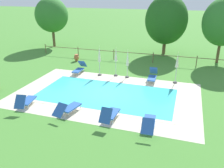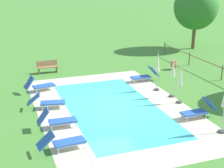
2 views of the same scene
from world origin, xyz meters
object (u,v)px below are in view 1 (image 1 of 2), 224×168
at_px(tree_west_mid, 52,15).
at_px(sun_lounger_north_near_steps, 152,76).
at_px(sun_lounger_north_far, 110,114).
at_px(sun_lounger_south_mid, 149,123).
at_px(patio_umbrella_closed_row_mid_east, 116,57).
at_px(tree_far_west, 224,22).
at_px(patio_umbrella_closed_row_mid_west, 128,60).
at_px(patio_umbrella_closed_row_west, 99,56).
at_px(patio_umbrella_closed_row_centre, 177,63).
at_px(sun_lounger_south_near_corner, 79,68).
at_px(terracotta_urn_near_fence, 76,57).
at_px(tree_centre, 166,20).
at_px(sun_lounger_north_mid, 68,108).
at_px(sun_lounger_north_end, 26,101).

bearing_deg(tree_west_mid, sun_lounger_north_near_steps, -31.50).
height_order(sun_lounger_north_far, sun_lounger_south_mid, sun_lounger_north_far).
xyz_separation_m(patio_umbrella_closed_row_mid_east, tree_far_west, (8.37, 6.81, 2.29)).
bearing_deg(patio_umbrella_closed_row_mid_west, patio_umbrella_closed_row_west, -174.70).
distance_m(patio_umbrella_closed_row_west, patio_umbrella_closed_row_centre, 6.16).
height_order(sun_lounger_south_near_corner, tree_west_mid, tree_west_mid).
distance_m(patio_umbrella_closed_row_west, terracotta_urn_near_fence, 5.17).
relative_size(sun_lounger_north_near_steps, sun_lounger_north_far, 1.02).
distance_m(sun_lounger_south_near_corner, tree_centre, 11.33).
bearing_deg(tree_west_mid, tree_centre, 1.55).
bearing_deg(tree_centre, terracotta_urn_near_fence, -144.90).
xyz_separation_m(sun_lounger_south_near_corner, patio_umbrella_closed_row_mid_east, (3.21, 0.25, 1.23)).
distance_m(sun_lounger_north_mid, tree_west_mid, 18.74).
relative_size(sun_lounger_north_end, sun_lounger_south_mid, 0.95).
height_order(sun_lounger_south_near_corner, patio_umbrella_closed_row_mid_east, patio_umbrella_closed_row_mid_east).
xyz_separation_m(sun_lounger_north_near_steps, patio_umbrella_closed_row_mid_east, (-3.08, 0.21, 1.23)).
relative_size(patio_umbrella_closed_row_west, patio_umbrella_closed_row_mid_west, 1.07).
xyz_separation_m(sun_lounger_south_mid, patio_umbrella_closed_row_mid_west, (-2.99, 7.16, 1.11)).
distance_m(patio_umbrella_closed_row_centre, patio_umbrella_closed_row_mid_east, 4.84).
bearing_deg(patio_umbrella_closed_row_west, sun_lounger_north_near_steps, 1.14).
bearing_deg(patio_umbrella_closed_row_centre, sun_lounger_south_near_corner, -179.18).
distance_m(sun_lounger_north_mid, patio_umbrella_closed_row_west, 6.95).
distance_m(patio_umbrella_closed_row_west, tree_far_west, 12.23).
relative_size(sun_lounger_north_near_steps, tree_centre, 0.30).
bearing_deg(sun_lounger_north_near_steps, sun_lounger_north_far, -100.17).
bearing_deg(tree_centre, sun_lounger_north_far, -94.04).
relative_size(patio_umbrella_closed_row_west, terracotta_urn_near_fence, 3.75).
bearing_deg(sun_lounger_south_mid, sun_lounger_north_end, 178.81).
relative_size(sun_lounger_south_near_corner, tree_west_mid, 0.32).
bearing_deg(sun_lounger_north_far, patio_umbrella_closed_row_west, 115.14).
relative_size(patio_umbrella_closed_row_centre, patio_umbrella_closed_row_mid_east, 0.99).
relative_size(sun_lounger_north_near_steps, patio_umbrella_closed_row_centre, 0.78).
bearing_deg(sun_lounger_south_mid, patio_umbrella_closed_row_centre, 83.24).
bearing_deg(sun_lounger_south_near_corner, sun_lounger_north_end, -92.69).
bearing_deg(sun_lounger_south_mid, sun_lounger_south_near_corner, 135.82).
bearing_deg(sun_lounger_north_far, tree_west_mid, 129.49).
bearing_deg(patio_umbrella_closed_row_west, tree_centre, 64.46).
distance_m(sun_lounger_south_mid, patio_umbrella_closed_row_west, 8.84).
distance_m(sun_lounger_north_near_steps, tree_far_west, 9.47).
bearing_deg(terracotta_urn_near_fence, tree_west_mid, 137.23).
height_order(sun_lounger_north_mid, terracotta_urn_near_fence, sun_lounger_north_mid).
bearing_deg(sun_lounger_south_mid, sun_lounger_north_far, 175.07).
height_order(patio_umbrella_closed_row_mid_west, patio_umbrella_closed_row_centre, patio_umbrella_closed_row_centre).
distance_m(sun_lounger_south_near_corner, patio_umbrella_closed_row_centre, 8.14).
bearing_deg(sun_lounger_north_near_steps, tree_centre, 90.76).
distance_m(sun_lounger_south_mid, tree_far_west, 15.14).
relative_size(sun_lounger_north_near_steps, sun_lounger_south_near_corner, 0.99).
xyz_separation_m(patio_umbrella_closed_row_centre, patio_umbrella_closed_row_mid_east, (-4.84, 0.13, -0.00)).
height_order(sun_lounger_south_mid, tree_far_west, tree_far_west).
xyz_separation_m(sun_lounger_north_near_steps, terracotta_urn_near_fence, (-8.16, 3.22, -0.03)).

